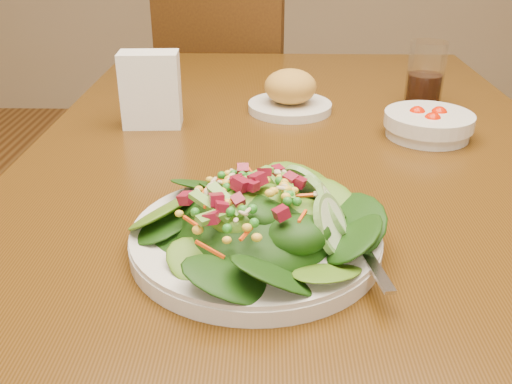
# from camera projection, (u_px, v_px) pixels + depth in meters

# --- Properties ---
(dining_table) EXTENTS (0.90, 1.40, 0.75)m
(dining_table) POSITION_uv_depth(u_px,v_px,m) (299.00, 205.00, 0.98)
(dining_table) COLOR #4A2D0F
(dining_table) RESTS_ON ground_plane
(chair_far) EXTENTS (0.53, 0.53, 0.91)m
(chair_far) POSITION_uv_depth(u_px,v_px,m) (234.00, 119.00, 1.89)
(chair_far) COLOR #492A0B
(chair_far) RESTS_ON ground_plane
(salad_plate) EXTENTS (0.29, 0.29, 0.08)m
(salad_plate) POSITION_uv_depth(u_px,v_px,m) (264.00, 224.00, 0.65)
(salad_plate) COLOR silver
(salad_plate) RESTS_ON dining_table
(bread_plate) EXTENTS (0.16, 0.16, 0.08)m
(bread_plate) POSITION_uv_depth(u_px,v_px,m) (290.00, 94.00, 1.10)
(bread_plate) COLOR silver
(bread_plate) RESTS_ON dining_table
(tomato_bowl) EXTENTS (0.15, 0.15, 0.05)m
(tomato_bowl) POSITION_uv_depth(u_px,v_px,m) (428.00, 124.00, 0.98)
(tomato_bowl) COLOR silver
(tomato_bowl) RESTS_ON dining_table
(drinking_glass) EXTENTS (0.07, 0.07, 0.13)m
(drinking_glass) POSITION_uv_depth(u_px,v_px,m) (425.00, 79.00, 1.12)
(drinking_glass) COLOR silver
(drinking_glass) RESTS_ON dining_table
(napkin_holder) EXTENTS (0.11, 0.06, 0.13)m
(napkin_holder) POSITION_uv_depth(u_px,v_px,m) (151.00, 88.00, 1.01)
(napkin_holder) COLOR white
(napkin_holder) RESTS_ON dining_table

